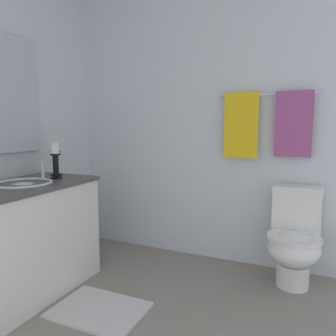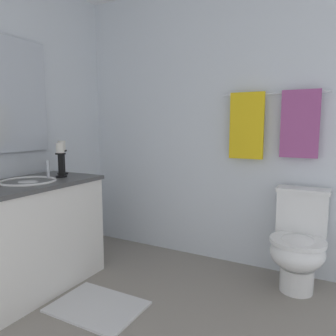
# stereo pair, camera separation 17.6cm
# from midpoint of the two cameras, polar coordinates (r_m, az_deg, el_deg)

# --- Properties ---
(wall_back) EXTENTS (2.89, 0.04, 2.45)m
(wall_back) POSITION_cam_midpoint_polar(r_m,az_deg,el_deg) (2.91, 7.67, 7.43)
(wall_back) COLOR silver
(wall_back) RESTS_ON ground
(vanity_cabinet) EXTENTS (0.58, 1.03, 0.81)m
(vanity_cabinet) POSITION_cam_midpoint_polar(r_m,az_deg,el_deg) (2.65, -25.45, -11.19)
(vanity_cabinet) COLOR white
(vanity_cabinet) RESTS_ON ground
(sink_basin) EXTENTS (0.40, 0.40, 0.24)m
(sink_basin) POSITION_cam_midpoint_polar(r_m,az_deg,el_deg) (2.56, -25.90, -3.34)
(sink_basin) COLOR white
(sink_basin) RESTS_ON vanity_cabinet
(candle_holder_tall) EXTENTS (0.09, 0.09, 0.28)m
(candle_holder_tall) POSITION_cam_midpoint_polar(r_m,az_deg,el_deg) (2.85, -20.86, 1.75)
(candle_holder_tall) COLOR black
(candle_holder_tall) RESTS_ON vanity_cabinet
(candle_holder_short) EXTENTS (0.09, 0.09, 0.27)m
(candle_holder_short) POSITION_cam_midpoint_polar(r_m,az_deg,el_deg) (2.69, -20.99, 1.32)
(candle_holder_short) COLOR black
(candle_holder_short) RESTS_ON vanity_cabinet
(toilet) EXTENTS (0.39, 0.54, 0.75)m
(toilet) POSITION_cam_midpoint_polar(r_m,az_deg,el_deg) (2.66, 19.56, -11.78)
(toilet) COLOR white
(toilet) RESTS_ON ground
(towel_bar) EXTENTS (0.82, 0.02, 0.02)m
(towel_bar) POSITION_cam_midpoint_polar(r_m,az_deg,el_deg) (2.78, 15.45, 12.39)
(towel_bar) COLOR silver
(towel_near_vanity) EXTENTS (0.28, 0.03, 0.55)m
(towel_near_vanity) POSITION_cam_midpoint_polar(r_m,az_deg,el_deg) (2.79, 11.01, 7.30)
(towel_near_vanity) COLOR yellow
(towel_near_vanity) RESTS_ON towel_bar
(towel_center) EXTENTS (0.28, 0.03, 0.52)m
(towel_center) POSITION_cam_midpoint_polar(r_m,az_deg,el_deg) (2.73, 19.50, 7.29)
(towel_center) COLOR #A54C8C
(towel_center) RESTS_ON towel_bar
(bath_mat) EXTENTS (0.60, 0.44, 0.02)m
(bath_mat) POSITION_cam_midpoint_polar(r_m,az_deg,el_deg) (2.41, -14.26, -23.06)
(bath_mat) COLOR silver
(bath_mat) RESTS_ON ground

